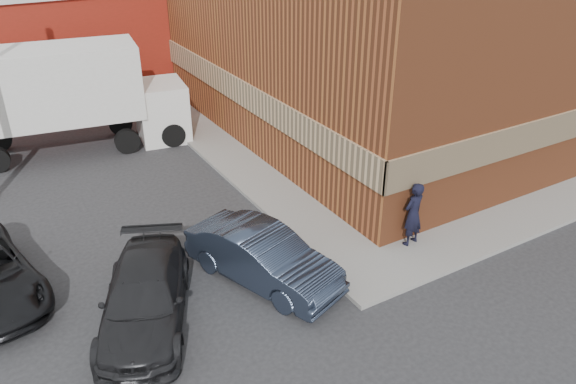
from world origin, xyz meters
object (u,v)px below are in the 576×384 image
man (413,214)px  suv_b (145,298)px  sedan (263,257)px  box_truck (76,92)px  brick_building (383,8)px

man → suv_b: (-7.43, 0.75, -0.41)m
man → suv_b: size_ratio=0.41×
man → suv_b: man is taller
sedan → suv_b: (-3.10, 0.00, -0.06)m
man → sedan: size_ratio=0.43×
sedan → suv_b: sedan is taller
suv_b → box_truck: box_truck is taller
brick_building → sedan: bearing=-140.8°
brick_building → suv_b: size_ratio=3.99×
man → box_truck: 13.52m
brick_building → sedan: 14.03m
suv_b → box_truck: (1.14, 11.15, 1.67)m
sedan → box_truck: box_truck is taller
brick_building → man: (-6.10, -9.25, -3.61)m
brick_building → man: 11.65m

